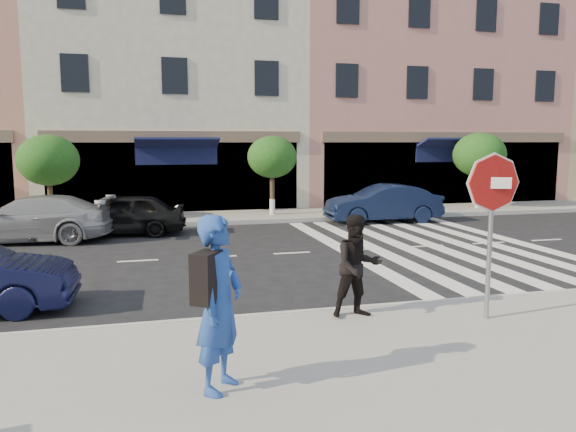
# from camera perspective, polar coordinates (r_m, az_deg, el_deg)

# --- Properties ---
(ground) EXTENTS (120.00, 120.00, 0.00)m
(ground) POSITION_cam_1_polar(r_m,az_deg,el_deg) (10.86, -4.47, -8.36)
(ground) COLOR black
(ground) RESTS_ON ground
(sidewalk_near) EXTENTS (60.00, 4.50, 0.15)m
(sidewalk_near) POSITION_cam_1_polar(r_m,az_deg,el_deg) (7.37, 0.77, -15.65)
(sidewalk_near) COLOR gray
(sidewalk_near) RESTS_ON ground
(sidewalk_far) EXTENTS (60.00, 3.00, 0.15)m
(sidewalk_far) POSITION_cam_1_polar(r_m,az_deg,el_deg) (21.56, -9.53, -0.23)
(sidewalk_far) COLOR gray
(sidewalk_far) RESTS_ON ground
(building_centre) EXTENTS (11.00, 9.00, 11.00)m
(building_centre) POSITION_cam_1_polar(r_m,az_deg,el_deg) (27.43, -11.96, 12.74)
(building_centre) COLOR beige
(building_centre) RESTS_ON ground
(building_east_mid) EXTENTS (13.00, 9.00, 13.00)m
(building_east_mid) POSITION_cam_1_polar(r_m,az_deg,el_deg) (30.54, 11.85, 14.09)
(building_east_mid) COLOR tan
(building_east_mid) RESTS_ON ground
(street_tree_wb) EXTENTS (2.10, 2.10, 3.06)m
(street_tree_wb) POSITION_cam_1_polar(r_m,az_deg,el_deg) (21.34, -23.17, 5.21)
(street_tree_wb) COLOR #473323
(street_tree_wb) RESTS_ON sidewalk_far
(street_tree_c) EXTENTS (1.90, 1.90, 3.04)m
(street_tree_c) POSITION_cam_1_polar(r_m,az_deg,el_deg) (21.63, -1.63, 5.97)
(street_tree_c) COLOR #473323
(street_tree_c) RESTS_ON sidewalk_far
(street_tree_ea) EXTENTS (2.20, 2.20, 3.19)m
(street_tree_ea) POSITION_cam_1_polar(r_m,az_deg,el_deg) (25.19, 18.87, 5.88)
(street_tree_ea) COLOR #473323
(street_tree_ea) RESTS_ON sidewalk_far
(stop_sign) EXTENTS (0.88, 0.38, 2.66)m
(stop_sign) POSITION_cam_1_polar(r_m,az_deg,el_deg) (9.35, 20.06, 1.56)
(stop_sign) COLOR gray
(stop_sign) RESTS_ON sidewalk_near
(photographer) EXTENTS (0.81, 0.88, 2.03)m
(photographer) POSITION_cam_1_polar(r_m,az_deg,el_deg) (6.46, -6.97, -8.83)
(photographer) COLOR #214498
(photographer) RESTS_ON sidewalk_near
(walker) EXTENTS (0.82, 0.65, 1.67)m
(walker) POSITION_cam_1_polar(r_m,az_deg,el_deg) (9.13, 7.08, -5.09)
(walker) COLOR black
(walker) RESTS_ON sidewalk_near
(car_far_left) EXTENTS (4.95, 2.54, 1.37)m
(car_far_left) POSITION_cam_1_polar(r_m,az_deg,el_deg) (18.34, -24.71, -0.27)
(car_far_left) COLOR gray
(car_far_left) RESTS_ON ground
(car_far_mid) EXTENTS (4.04, 2.00, 1.32)m
(car_far_mid) POSITION_cam_1_polar(r_m,az_deg,el_deg) (18.62, -16.36, 0.16)
(car_far_mid) COLOR black
(car_far_mid) RESTS_ON ground
(car_far_right) EXTENTS (4.28, 1.63, 1.39)m
(car_far_right) POSITION_cam_1_polar(r_m,az_deg,el_deg) (21.00, 9.63, 1.28)
(car_far_right) COLOR black
(car_far_right) RESTS_ON ground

